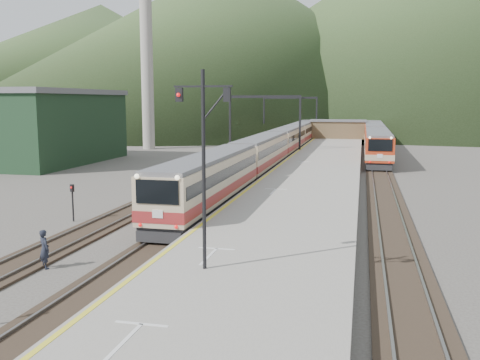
% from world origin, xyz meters
% --- Properties ---
extents(ground, '(400.00, 400.00, 0.00)m').
position_xyz_m(ground, '(0.00, 0.00, 0.00)').
color(ground, '#47423D').
rests_on(ground, ground).
extents(track_main, '(2.60, 200.00, 0.23)m').
position_xyz_m(track_main, '(0.00, 40.00, 0.07)').
color(track_main, black).
rests_on(track_main, ground).
extents(track_far, '(2.60, 200.00, 0.23)m').
position_xyz_m(track_far, '(-5.00, 40.00, 0.07)').
color(track_far, black).
rests_on(track_far, ground).
extents(track_second, '(2.60, 200.00, 0.23)m').
position_xyz_m(track_second, '(11.50, 40.00, 0.07)').
color(track_second, black).
rests_on(track_second, ground).
extents(platform, '(8.00, 100.00, 1.00)m').
position_xyz_m(platform, '(5.60, 38.00, 0.50)').
color(platform, gray).
rests_on(platform, ground).
extents(gantry_near, '(9.55, 0.25, 8.00)m').
position_xyz_m(gantry_near, '(-2.85, 55.00, 5.59)').
color(gantry_near, black).
rests_on(gantry_near, ground).
extents(gantry_far, '(9.55, 0.25, 8.00)m').
position_xyz_m(gantry_far, '(-2.85, 80.00, 5.59)').
color(gantry_far, black).
rests_on(gantry_far, ground).
extents(warehouse, '(14.50, 20.50, 8.60)m').
position_xyz_m(warehouse, '(-28.00, 42.00, 4.32)').
color(warehouse, black).
rests_on(warehouse, ground).
extents(smokestack, '(1.80, 1.80, 30.00)m').
position_xyz_m(smokestack, '(-22.00, 62.00, 15.00)').
color(smokestack, '#9E998E').
rests_on(smokestack, ground).
extents(station_shed, '(9.40, 4.40, 3.10)m').
position_xyz_m(station_shed, '(5.60, 78.00, 2.57)').
color(station_shed, brown).
rests_on(station_shed, platform).
extents(hill_a, '(180.00, 180.00, 60.00)m').
position_xyz_m(hill_a, '(-40.00, 190.00, 30.00)').
color(hill_a, '#2F441F').
rests_on(hill_a, ground).
extents(hill_b, '(220.00, 220.00, 75.00)m').
position_xyz_m(hill_b, '(30.00, 230.00, 37.50)').
color(hill_b, '#2F441F').
rests_on(hill_b, ground).
extents(hill_d, '(200.00, 200.00, 55.00)m').
position_xyz_m(hill_d, '(-120.00, 240.00, 27.50)').
color(hill_d, '#2F441F').
rests_on(hill_d, ground).
extents(main_train, '(2.71, 93.05, 3.31)m').
position_xyz_m(main_train, '(0.00, 56.61, 1.88)').
color(main_train, tan).
rests_on(main_train, track_main).
extents(second_train, '(2.90, 59.56, 3.54)m').
position_xyz_m(second_train, '(11.50, 71.24, 2.00)').
color(second_train, '#B03115').
rests_on(second_train, track_second).
extents(signal_mast, '(2.20, 0.22, 7.36)m').
position_xyz_m(signal_mast, '(4.09, 4.47, 5.47)').
color(signal_mast, black).
rests_on(signal_mast, platform).
extents(short_signal_b, '(0.26, 0.23, 2.27)m').
position_xyz_m(short_signal_b, '(-2.76, 25.26, 1.46)').
color(short_signal_b, black).
rests_on(short_signal_b, ground).
extents(short_signal_c, '(0.26, 0.23, 2.27)m').
position_xyz_m(short_signal_c, '(-7.25, 14.53, 1.46)').
color(short_signal_c, black).
rests_on(short_signal_c, ground).
extents(worker, '(0.76, 0.70, 1.74)m').
position_xyz_m(worker, '(-3.60, 5.89, 0.87)').
color(worker, '#1D202C').
rests_on(worker, ground).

